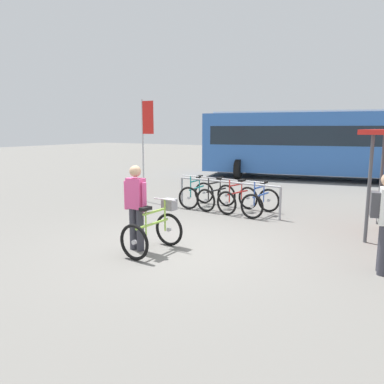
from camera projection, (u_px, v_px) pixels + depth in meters
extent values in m
plane|color=slate|center=(181.00, 248.00, 7.41)|extent=(80.00, 80.00, 0.00)
cylinder|color=#99999E|center=(182.00, 192.00, 11.42)|extent=(0.06, 0.06, 0.85)
cylinder|color=#99999E|center=(280.00, 204.00, 9.62)|extent=(0.06, 0.06, 0.85)
cylinder|color=#99999E|center=(227.00, 182.00, 10.45)|extent=(3.14, 0.33, 0.05)
torus|color=black|center=(204.00, 193.00, 11.79)|extent=(0.66, 0.10, 0.66)
cylinder|color=#B7B7BC|center=(204.00, 193.00, 11.79)|extent=(0.08, 0.07, 0.08)
torus|color=black|center=(189.00, 198.00, 10.90)|extent=(0.66, 0.10, 0.66)
cylinder|color=#B7B7BC|center=(189.00, 198.00, 10.90)|extent=(0.08, 0.07, 0.08)
cube|color=teal|center=(197.00, 188.00, 11.31)|extent=(0.08, 0.92, 0.04)
cube|color=teal|center=(196.00, 181.00, 11.22)|extent=(0.07, 0.61, 0.04)
cylinder|color=teal|center=(199.00, 185.00, 11.46)|extent=(0.03, 0.03, 0.55)
cube|color=black|center=(199.00, 177.00, 11.41)|extent=(0.13, 0.25, 0.06)
cylinder|color=teal|center=(191.00, 187.00, 10.95)|extent=(0.03, 0.03, 0.63)
cylinder|color=#B7B7BC|center=(191.00, 176.00, 10.90)|extent=(0.52, 0.05, 0.03)
torus|color=black|center=(226.00, 195.00, 11.33)|extent=(0.66, 0.17, 0.66)
cylinder|color=#B7B7BC|center=(226.00, 195.00, 11.33)|extent=(0.09, 0.07, 0.08)
torus|color=black|center=(206.00, 200.00, 10.55)|extent=(0.66, 0.17, 0.66)
cylinder|color=#B7B7BC|center=(206.00, 200.00, 10.55)|extent=(0.09, 0.07, 0.08)
cube|color=black|center=(216.00, 190.00, 10.90)|extent=(0.18, 0.91, 0.04)
cube|color=black|center=(216.00, 183.00, 10.83)|extent=(0.13, 0.61, 0.04)
cylinder|color=black|center=(220.00, 188.00, 11.03)|extent=(0.03, 0.03, 0.55)
cube|color=black|center=(220.00, 178.00, 10.99)|extent=(0.16, 0.26, 0.06)
cylinder|color=black|center=(208.00, 189.00, 10.59)|extent=(0.03, 0.03, 0.63)
cylinder|color=#B7B7BC|center=(208.00, 178.00, 10.54)|extent=(0.52, 0.11, 0.03)
torus|color=black|center=(248.00, 198.00, 10.91)|extent=(0.66, 0.21, 0.66)
cylinder|color=#B7B7BC|center=(248.00, 198.00, 10.91)|extent=(0.09, 0.08, 0.08)
torus|color=black|center=(227.00, 203.00, 10.17)|extent=(0.66, 0.21, 0.66)
cylinder|color=#B7B7BC|center=(227.00, 203.00, 10.17)|extent=(0.09, 0.08, 0.08)
cube|color=red|center=(238.00, 193.00, 10.50)|extent=(0.23, 0.91, 0.04)
cube|color=red|center=(237.00, 185.00, 10.43)|extent=(0.16, 0.61, 0.04)
cylinder|color=red|center=(242.00, 190.00, 10.63)|extent=(0.03, 0.03, 0.55)
cube|color=black|center=(242.00, 180.00, 10.58)|extent=(0.17, 0.26, 0.06)
cylinder|color=red|center=(229.00, 191.00, 10.21)|extent=(0.03, 0.03, 0.63)
cylinder|color=#B7B7BC|center=(230.00, 179.00, 10.15)|extent=(0.51, 0.14, 0.03)
torus|color=black|center=(269.00, 200.00, 10.54)|extent=(0.66, 0.14, 0.66)
cylinder|color=#B7B7BC|center=(269.00, 200.00, 10.54)|extent=(0.09, 0.07, 0.08)
torus|color=black|center=(252.00, 206.00, 9.73)|extent=(0.66, 0.14, 0.66)
cylinder|color=#B7B7BC|center=(252.00, 206.00, 9.73)|extent=(0.09, 0.07, 0.08)
cube|color=#2D56B7|center=(261.00, 195.00, 10.10)|extent=(0.12, 0.92, 0.04)
cube|color=#2D56B7|center=(260.00, 187.00, 10.02)|extent=(0.09, 0.61, 0.04)
cylinder|color=#2D56B7|center=(264.00, 192.00, 10.24)|extent=(0.03, 0.03, 0.55)
cube|color=black|center=(264.00, 182.00, 10.19)|extent=(0.14, 0.25, 0.06)
cylinder|color=#2D56B7|center=(254.00, 194.00, 9.77)|extent=(0.03, 0.03, 0.63)
cylinder|color=#B7B7BC|center=(255.00, 182.00, 9.72)|extent=(0.52, 0.08, 0.03)
torus|color=black|center=(134.00, 242.00, 6.68)|extent=(0.66, 0.10, 0.66)
cylinder|color=#B7B7BC|center=(134.00, 242.00, 6.68)|extent=(0.08, 0.06, 0.08)
torus|color=black|center=(169.00, 230.00, 7.51)|extent=(0.66, 0.10, 0.66)
cylinder|color=#B7B7BC|center=(169.00, 230.00, 7.51)|extent=(0.08, 0.06, 0.08)
cube|color=#9ED14C|center=(152.00, 224.00, 7.06)|extent=(0.09, 0.92, 0.04)
cube|color=#9ED14C|center=(154.00, 212.00, 7.06)|extent=(0.07, 0.61, 0.04)
cylinder|color=#9ED14C|center=(146.00, 223.00, 6.90)|extent=(0.03, 0.03, 0.55)
cube|color=black|center=(146.00, 209.00, 6.85)|extent=(0.13, 0.25, 0.06)
cylinder|color=#9ED14C|center=(165.00, 215.00, 7.36)|extent=(0.03, 0.03, 0.63)
cylinder|color=#B7B7BC|center=(165.00, 199.00, 7.31)|extent=(0.52, 0.06, 0.03)
cube|color=gray|center=(169.00, 204.00, 7.45)|extent=(0.27, 0.21, 0.22)
cylinder|color=#383842|center=(140.00, 230.00, 7.19)|extent=(0.14, 0.14, 0.82)
cylinder|color=#383842|center=(133.00, 229.00, 7.28)|extent=(0.14, 0.14, 0.82)
cube|color=#E54C8C|center=(136.00, 193.00, 7.12)|extent=(0.35, 0.21, 0.58)
cylinder|color=#E54C8C|center=(144.00, 197.00, 6.99)|extent=(0.09, 0.09, 0.55)
cylinder|color=#E54C8C|center=(126.00, 195.00, 7.22)|extent=(0.09, 0.09, 0.55)
sphere|color=tan|center=(135.00, 171.00, 7.05)|extent=(0.22, 0.22, 0.22)
cylinder|color=#383842|center=(382.00, 247.00, 6.15)|extent=(0.14, 0.14, 0.82)
cylinder|color=#383842|center=(383.00, 250.00, 5.98)|extent=(0.14, 0.14, 0.82)
cube|color=#3F3F44|center=(375.00, 204.00, 6.00)|extent=(0.18, 0.28, 0.40)
cube|color=#3366B7|center=(314.00, 143.00, 17.27)|extent=(10.29, 4.35, 2.70)
cube|color=#19232D|center=(315.00, 135.00, 17.21)|extent=(9.51, 4.22, 0.84)
cube|color=silver|center=(316.00, 112.00, 17.04)|extent=(9.26, 3.91, 0.08)
cylinder|color=black|center=(238.00, 169.00, 17.39)|extent=(0.42, 0.93, 0.90)
cylinder|color=black|center=(249.00, 164.00, 19.71)|extent=(0.42, 0.93, 0.90)
cylinder|color=#4C4C51|center=(381.00, 180.00, 9.08)|extent=(0.07, 0.07, 2.20)
cylinder|color=#4C4C51|center=(369.00, 190.00, 7.60)|extent=(0.07, 0.07, 2.20)
cylinder|color=#B2B2B7|center=(143.00, 151.00, 11.88)|extent=(0.05, 0.05, 3.20)
cube|color=red|center=(148.00, 117.00, 11.60)|extent=(0.40, 0.03, 1.00)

